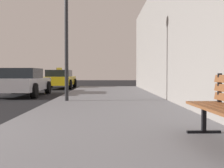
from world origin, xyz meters
The scene contains 4 objects.
sidewalk centered at (4.00, 0.00, 0.07)m, with size 4.00×32.00×0.15m, color slate.
street_lamp centered at (2.53, 5.42, 2.91)m, with size 0.36×0.36×3.99m.
car_silver centered at (-0.04, 9.36, 0.65)m, with size 1.94×4.31×1.27m.
car_yellow centered at (0.57, 15.98, 0.65)m, with size 1.97×4.27×1.43m.
Camera 1 is at (3.86, -4.00, 1.04)m, focal length 46.53 mm.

